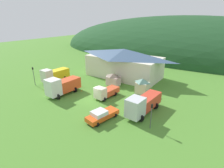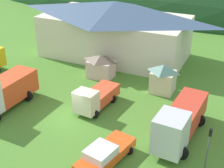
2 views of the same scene
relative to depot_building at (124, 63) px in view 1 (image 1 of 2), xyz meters
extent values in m
plane|color=#4C842D|center=(2.54, -15.75, -3.70)|extent=(200.00, 200.00, 0.00)
ellipsoid|color=#1E4723|center=(2.54, 44.49, -3.70)|extent=(126.01, 60.00, 30.76)
cube|color=silver|center=(0.00, 0.00, -1.04)|extent=(18.18, 9.18, 5.32)
pyramid|color=#3D5675|center=(0.00, 0.00, 2.55)|extent=(19.63, 9.91, 1.86)
cube|color=beige|center=(8.69, -7.23, -2.55)|extent=(2.34, 2.10, 2.30)
pyramid|color=#4C7A6B|center=(8.69, -7.23, -0.99)|extent=(2.53, 2.27, 0.81)
cube|color=beige|center=(1.28, -6.71, -2.70)|extent=(2.82, 2.10, 2.00)
pyramid|color=#6B5B4C|center=(1.28, -6.71, -1.35)|extent=(3.04, 2.26, 0.70)
cube|color=silver|center=(-11.45, -14.94, -1.72)|extent=(2.37, 2.01, 2.86)
cube|color=black|center=(-11.45, -15.04, -1.09)|extent=(1.30, 1.58, 0.91)
cube|color=yellow|center=(-11.27, -11.66, -2.04)|extent=(2.51, 4.80, 2.22)
cylinder|color=black|center=(-10.46, -15.00, -3.15)|extent=(1.10, 0.30, 1.10)
cylinder|color=black|center=(-12.43, -14.89, -3.15)|extent=(1.10, 0.30, 1.10)
cylinder|color=black|center=(-10.25, -11.01, -3.15)|extent=(1.10, 0.30, 1.10)
cylinder|color=black|center=(-12.22, -10.90, -3.15)|extent=(1.10, 0.30, 1.10)
cube|color=white|center=(-4.17, -18.82, -1.56)|extent=(2.51, 2.37, 3.18)
cube|color=black|center=(-4.17, -18.93, -0.86)|extent=(1.37, 1.88, 1.02)
cube|color=#E04C23|center=(-4.04, -15.26, -2.03)|extent=(2.61, 4.92, 2.23)
cylinder|color=black|center=(-3.11, -18.86, -3.15)|extent=(1.10, 0.30, 1.10)
cylinder|color=black|center=(-5.23, -18.78, -3.15)|extent=(1.10, 0.30, 1.10)
cylinder|color=black|center=(-2.95, -14.58, -3.15)|extent=(1.10, 0.30, 1.10)
cylinder|color=black|center=(-5.07, -14.50, -3.15)|extent=(1.10, 0.30, 1.10)
cube|color=beige|center=(3.68, -14.52, -2.27)|extent=(2.16, 1.73, 2.06)
cube|color=black|center=(3.68, -14.60, -1.82)|extent=(1.20, 1.33, 0.66)
cube|color=#DB512D|center=(3.93, -11.86, -2.75)|extent=(2.37, 3.95, 1.10)
cylinder|color=black|center=(4.55, -14.60, -3.30)|extent=(0.80, 0.30, 0.80)
cylinder|color=black|center=(2.82, -14.44, -3.30)|extent=(0.80, 0.30, 0.80)
cylinder|color=black|center=(4.84, -11.38, -3.30)|extent=(0.80, 0.30, 0.80)
cylinder|color=black|center=(3.12, -11.22, -3.30)|extent=(0.80, 0.30, 0.80)
cube|color=silver|center=(12.08, -16.79, -1.70)|extent=(2.40, 2.78, 2.90)
cube|color=black|center=(12.07, -16.92, -1.06)|extent=(1.34, 2.19, 0.93)
cube|color=red|center=(12.36, -12.70, -2.20)|extent=(2.60, 5.70, 1.90)
cylinder|color=black|center=(13.03, -16.86, -3.15)|extent=(1.10, 0.30, 1.10)
cylinder|color=black|center=(11.12, -16.72, -3.15)|extent=(1.10, 0.30, 1.10)
cylinder|color=black|center=(13.37, -11.94, -3.15)|extent=(1.10, 0.30, 1.10)
cylinder|color=black|center=(11.46, -11.80, -3.15)|extent=(1.10, 0.30, 1.10)
cube|color=#EA551B|center=(8.09, -19.59, -3.01)|extent=(2.93, 5.53, 0.70)
cube|color=silver|center=(7.97, -20.21, -2.35)|extent=(2.16, 2.41, 0.62)
cylinder|color=black|center=(8.58, -21.51, -3.36)|extent=(0.68, 0.24, 0.68)
cylinder|color=black|center=(6.91, -21.17, -3.36)|extent=(0.68, 0.24, 0.68)
cylinder|color=black|center=(9.28, -18.00, -3.36)|extent=(0.68, 0.24, 0.68)
cylinder|color=black|center=(7.60, -17.67, -3.36)|extent=(0.68, 0.24, 0.68)
cylinder|color=#4C4C51|center=(-13.27, -16.95, -1.86)|extent=(0.12, 0.12, 3.67)
cube|color=black|center=(-13.27, -16.95, 0.24)|extent=(0.20, 0.24, 0.55)
sphere|color=red|center=(-13.27, -16.82, 0.24)|extent=(0.14, 0.14, 0.14)
cylinder|color=#4C4C51|center=(14.91, -17.61, -2.11)|extent=(0.12, 0.12, 3.18)
cube|color=black|center=(14.91, -17.61, -0.24)|extent=(0.20, 0.24, 0.55)
sphere|color=yellow|center=(14.91, -17.48, -0.24)|extent=(0.14, 0.14, 0.14)
cone|color=orange|center=(-2.14, -13.47, -3.70)|extent=(0.36, 0.36, 0.52)
camera|label=1|loc=(22.22, -37.55, 10.72)|focal=28.01mm
camera|label=2|loc=(16.20, -36.18, 12.28)|focal=51.22mm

